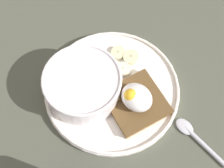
{
  "coord_description": "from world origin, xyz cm",
  "views": [
    {
      "loc": [
        17.48,
        -17.6,
        56.45
      ],
      "look_at": [
        0.0,
        0.0,
        5.0
      ],
      "focal_mm": 50.0,
      "sensor_mm": 36.0,
      "label": 1
    }
  ],
  "objects_px": {
    "banana_slice_back": "(123,70)",
    "banana_slice_left": "(118,53)",
    "oatmeal_bowl": "(83,84)",
    "poached_egg": "(136,97)",
    "toast_slice": "(136,103)",
    "spoon": "(195,136)",
    "banana_slice_front": "(131,57)"
  },
  "relations": [
    {
      "from": "banana_slice_back",
      "to": "banana_slice_left",
      "type": "bearing_deg",
      "value": 148.56
    },
    {
      "from": "banana_slice_left",
      "to": "oatmeal_bowl",
      "type": "bearing_deg",
      "value": -84.1
    },
    {
      "from": "oatmeal_bowl",
      "to": "poached_egg",
      "type": "distance_m",
      "value": 0.1
    },
    {
      "from": "toast_slice",
      "to": "spoon",
      "type": "distance_m",
      "value": 0.12
    },
    {
      "from": "poached_egg",
      "to": "banana_slice_back",
      "type": "xyz_separation_m",
      "value": [
        -0.06,
        0.03,
        -0.03
      ]
    },
    {
      "from": "poached_egg",
      "to": "banana_slice_back",
      "type": "relative_size",
      "value": 1.97
    },
    {
      "from": "oatmeal_bowl",
      "to": "banana_slice_left",
      "type": "bearing_deg",
      "value": 95.9
    },
    {
      "from": "toast_slice",
      "to": "banana_slice_back",
      "type": "xyz_separation_m",
      "value": [
        -0.06,
        0.03,
        -0.0
      ]
    },
    {
      "from": "poached_egg",
      "to": "banana_slice_left",
      "type": "xyz_separation_m",
      "value": [
        -0.1,
        0.06,
        -0.03
      ]
    },
    {
      "from": "toast_slice",
      "to": "banana_slice_left",
      "type": "xyz_separation_m",
      "value": [
        -0.1,
        0.05,
        -0.0
      ]
    },
    {
      "from": "banana_slice_front",
      "to": "spoon",
      "type": "relative_size",
      "value": 0.31
    },
    {
      "from": "banana_slice_left",
      "to": "banana_slice_back",
      "type": "distance_m",
      "value": 0.04
    },
    {
      "from": "poached_egg",
      "to": "banana_slice_front",
      "type": "height_order",
      "value": "poached_egg"
    },
    {
      "from": "oatmeal_bowl",
      "to": "banana_slice_back",
      "type": "xyz_separation_m",
      "value": [
        0.02,
        0.08,
        -0.02
      ]
    },
    {
      "from": "toast_slice",
      "to": "poached_egg",
      "type": "bearing_deg",
      "value": -141.72
    },
    {
      "from": "oatmeal_bowl",
      "to": "banana_slice_front",
      "type": "relative_size",
      "value": 3.97
    },
    {
      "from": "banana_slice_front",
      "to": "banana_slice_back",
      "type": "bearing_deg",
      "value": -74.46
    },
    {
      "from": "poached_egg",
      "to": "spoon",
      "type": "relative_size",
      "value": 0.68
    },
    {
      "from": "banana_slice_front",
      "to": "banana_slice_back",
      "type": "height_order",
      "value": "same"
    },
    {
      "from": "poached_egg",
      "to": "banana_slice_left",
      "type": "distance_m",
      "value": 0.12
    },
    {
      "from": "toast_slice",
      "to": "spoon",
      "type": "bearing_deg",
      "value": 15.43
    },
    {
      "from": "oatmeal_bowl",
      "to": "banana_slice_left",
      "type": "xyz_separation_m",
      "value": [
        -0.01,
        0.1,
        -0.02
      ]
    },
    {
      "from": "banana_slice_front",
      "to": "banana_slice_left",
      "type": "bearing_deg",
      "value": -159.96
    },
    {
      "from": "banana_slice_back",
      "to": "banana_slice_front",
      "type": "bearing_deg",
      "value": 105.54
    },
    {
      "from": "banana_slice_front",
      "to": "spoon",
      "type": "xyz_separation_m",
      "value": [
        0.19,
        -0.03,
        -0.01
      ]
    },
    {
      "from": "banana_slice_front",
      "to": "banana_slice_left",
      "type": "xyz_separation_m",
      "value": [
        -0.03,
        -0.01,
        -0.0
      ]
    },
    {
      "from": "banana_slice_front",
      "to": "poached_egg",
      "type": "bearing_deg",
      "value": -42.44
    },
    {
      "from": "spoon",
      "to": "poached_egg",
      "type": "bearing_deg",
      "value": -164.25
    },
    {
      "from": "toast_slice",
      "to": "banana_slice_left",
      "type": "distance_m",
      "value": 0.11
    },
    {
      "from": "toast_slice",
      "to": "banana_slice_back",
      "type": "height_order",
      "value": "same"
    },
    {
      "from": "banana_slice_left",
      "to": "banana_slice_back",
      "type": "height_order",
      "value": "banana_slice_back"
    },
    {
      "from": "banana_slice_left",
      "to": "spoon",
      "type": "xyz_separation_m",
      "value": [
        0.21,
        -0.02,
        -0.01
      ]
    }
  ]
}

